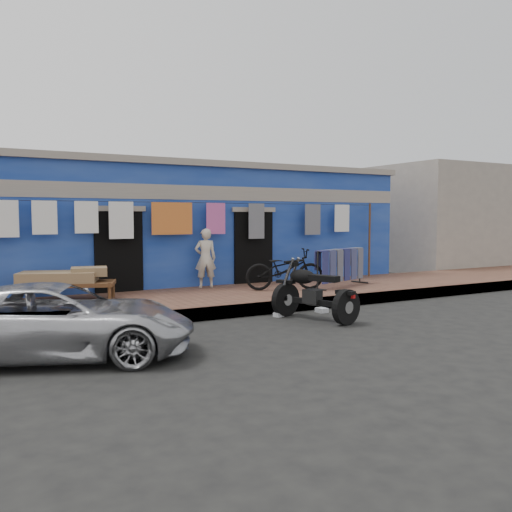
{
  "coord_description": "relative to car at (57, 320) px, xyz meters",
  "views": [
    {
      "loc": [
        -5.45,
        -7.78,
        1.96
      ],
      "look_at": [
        0.0,
        2.0,
        1.15
      ],
      "focal_mm": 38.0,
      "sensor_mm": 36.0,
      "label": 1
    }
  ],
  "objects": [
    {
      "name": "litter_c",
      "position": [
        5.34,
        1.17,
        -0.49
      ],
      "size": [
        0.21,
        0.25,
        0.09
      ],
      "primitive_type": "cube",
      "rotation": [
        0.0,
        0.0,
        1.68
      ],
      "color": "silver",
      "rests_on": "ground"
    },
    {
      "name": "curb",
      "position": [
        4.25,
        1.53,
        -0.41
      ],
      "size": [
        28.0,
        0.1,
        0.25
      ],
      "primitive_type": "cube",
      "color": "gray",
      "rests_on": "ground"
    },
    {
      "name": "motorcycle",
      "position": [
        4.72,
        0.55,
        0.02
      ],
      "size": [
        1.76,
        2.14,
        1.12
      ],
      "primitive_type": null,
      "rotation": [
        0.0,
        0.0,
        0.36
      ],
      "color": "black",
      "rests_on": "ground"
    },
    {
      "name": "bicycle",
      "position": [
        5.53,
        2.9,
        0.3
      ],
      "size": [
        1.94,
        1.24,
        1.19
      ],
      "primitive_type": "imported",
      "rotation": [
        0.0,
        0.0,
        1.22
      ],
      "color": "black",
      "rests_on": "sidewalk"
    },
    {
      "name": "litter_a",
      "position": [
        4.32,
        1.18,
        -0.5
      ],
      "size": [
        0.22,
        0.19,
        0.08
      ],
      "primitive_type": "cube",
      "rotation": [
        0.0,
        0.0,
        0.28
      ],
      "color": "silver",
      "rests_on": "ground"
    },
    {
      "name": "ground",
      "position": [
        4.25,
        -0.02,
        -0.54
      ],
      "size": [
        80.0,
        80.0,
        0.0
      ],
      "primitive_type": "plane",
      "color": "black",
      "rests_on": "ground"
    },
    {
      "name": "neighbor_right",
      "position": [
        15.25,
        6.98,
        1.36
      ],
      "size": [
        6.0,
        5.0,
        3.8
      ],
      "primitive_type": "cube",
      "color": "#9E9384",
      "rests_on": "ground"
    },
    {
      "name": "building",
      "position": [
        4.25,
        6.97,
        1.15
      ],
      "size": [
        12.2,
        5.2,
        3.36
      ],
      "color": "navy",
      "rests_on": "ground"
    },
    {
      "name": "jeans_rack",
      "position": [
        7.08,
        2.81,
        0.19
      ],
      "size": [
        2.23,
        1.63,
        0.95
      ],
      "primitive_type": null,
      "rotation": [
        0.0,
        0.0,
        0.33
      ],
      "color": "black",
      "rests_on": "sidewalk"
    },
    {
      "name": "sidewalk",
      "position": [
        4.25,
        2.98,
        -0.41
      ],
      "size": [
        28.0,
        3.0,
        0.25
      ],
      "primitive_type": "cube",
      "color": "brown",
      "rests_on": "ground"
    },
    {
      "name": "seated_person",
      "position": [
        4.07,
        4.17,
        0.43
      ],
      "size": [
        0.59,
        0.46,
        1.43
      ],
      "primitive_type": "imported",
      "rotation": [
        0.0,
        0.0,
        2.89
      ],
      "color": "beige",
      "rests_on": "sidewalk"
    },
    {
      "name": "clothesline",
      "position": [
        3.64,
        4.23,
        1.28
      ],
      "size": [
        10.06,
        0.06,
        2.1
      ],
      "color": "brown",
      "rests_on": "sidewalk"
    },
    {
      "name": "litter_b",
      "position": [
        5.71,
        0.97,
        -0.51
      ],
      "size": [
        0.16,
        0.17,
        0.07
      ],
      "primitive_type": "cube",
      "rotation": [
        0.0,
        0.0,
        1.05
      ],
      "color": "silver",
      "rests_on": "ground"
    },
    {
      "name": "charpoy",
      "position": [
        0.8,
        3.67,
        0.03
      ],
      "size": [
        2.5,
        2.14,
        0.65
      ],
      "primitive_type": null,
      "rotation": [
        0.0,
        0.0,
        -0.35
      ],
      "color": "brown",
      "rests_on": "sidewalk"
    },
    {
      "name": "car",
      "position": [
        0.0,
        0.0,
        0.0
      ],
      "size": [
        4.2,
        2.98,
        1.08
      ],
      "primitive_type": "imported",
      "rotation": [
        0.0,
        0.0,
        1.21
      ],
      "color": "#B8B9BD",
      "rests_on": "ground"
    }
  ]
}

